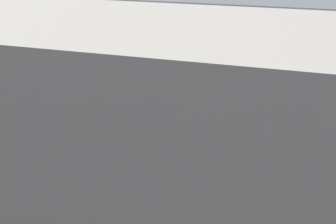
% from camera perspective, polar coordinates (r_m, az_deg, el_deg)
% --- Properties ---
extents(ground_plane, '(60.00, 60.00, 0.00)m').
position_cam_1_polar(ground_plane, '(14.55, 7.90, -3.06)').
color(ground_plane, black).
extents(kerb_strip, '(24.00, 3.20, 0.04)m').
position_cam_1_polar(kerb_strip, '(11.04, 4.30, -12.93)').
color(kerb_strip, gray).
rests_on(kerb_strip, ground).
extents(moving_hatchback, '(4.24, 2.90, 2.06)m').
position_cam_1_polar(moving_hatchback, '(14.82, 7.86, 1.90)').
color(moving_hatchback, blue).
rests_on(moving_hatchback, ground).
extents(fire_hydrant, '(0.42, 0.31, 0.80)m').
position_cam_1_polar(fire_hydrant, '(12.97, -7.42, -4.74)').
color(fire_hydrant, '#197A2D').
rests_on(fire_hydrant, ground).
extents(pedestrian, '(0.34, 0.55, 1.62)m').
position_cam_1_polar(pedestrian, '(13.16, -9.94, -1.71)').
color(pedestrian, blue).
rests_on(pedestrian, ground).
extents(metal_railing, '(8.91, 0.04, 1.05)m').
position_cam_1_polar(metal_railing, '(9.57, 4.66, -14.40)').
color(metal_railing, '#B7BABF').
rests_on(metal_railing, ground).
extents(sign_post, '(0.07, 0.44, 2.40)m').
position_cam_1_polar(sign_post, '(11.44, -11.89, -2.70)').
color(sign_post, '#4C4C51').
rests_on(sign_post, ground).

